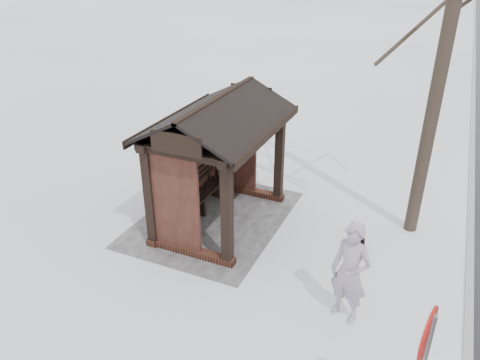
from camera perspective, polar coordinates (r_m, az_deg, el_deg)
name	(u,v)px	position (r m, az deg, el deg)	size (l,w,h in m)	color
ground	(221,220)	(11.33, -2.32, -4.94)	(120.00, 120.00, 0.00)	white
kerb	(470,280)	(10.51, 26.19, -10.94)	(120.00, 0.15, 0.06)	gray
trampled_patch	(214,218)	(11.41, -3.23, -4.68)	(4.20, 3.20, 0.02)	gray
bus_shelter	(213,136)	(10.42, -3.33, 5.42)	(3.60, 2.40, 3.09)	#3A1E15
pedestrian	(350,273)	(8.34, 13.27, -10.94)	(0.70, 0.46, 1.92)	#998CA4
dog	(356,240)	(10.40, 14.01, -7.05)	(0.33, 0.73, 0.62)	black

